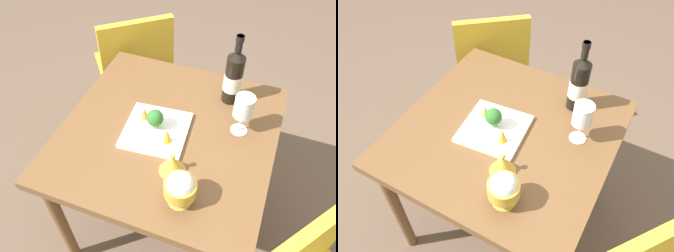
% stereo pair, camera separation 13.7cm
% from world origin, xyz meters
% --- Properties ---
extents(ground_plane, '(8.00, 8.00, 0.00)m').
position_xyz_m(ground_plane, '(0.00, 0.00, 0.00)').
color(ground_plane, brown).
extents(dining_table, '(0.85, 0.85, 0.72)m').
position_xyz_m(dining_table, '(0.00, 0.00, 0.64)').
color(dining_table, brown).
rests_on(dining_table, ground_plane).
extents(chair_by_wall, '(0.56, 0.56, 0.85)m').
position_xyz_m(chair_by_wall, '(-0.42, 0.58, 0.53)').
color(chair_by_wall, gold).
rests_on(chair_by_wall, ground_plane).
extents(wine_bottle, '(0.08, 0.08, 0.32)m').
position_xyz_m(wine_bottle, '(0.19, 0.27, 0.85)').
color(wine_bottle, black).
rests_on(wine_bottle, dining_table).
extents(wine_glass, '(0.08, 0.08, 0.18)m').
position_xyz_m(wine_glass, '(0.27, 0.11, 0.85)').
color(wine_glass, white).
rests_on(wine_glass, dining_table).
extents(rice_bowl, '(0.11, 0.11, 0.14)m').
position_xyz_m(rice_bowl, '(0.15, -0.28, 0.80)').
color(rice_bowl, gold).
rests_on(rice_bowl, dining_table).
extents(rice_bowl_lid, '(0.10, 0.10, 0.09)m').
position_xyz_m(rice_bowl_lid, '(0.08, -0.17, 0.76)').
color(rice_bowl_lid, gold).
rests_on(rice_bowl_lid, dining_table).
extents(serving_plate, '(0.27, 0.27, 0.02)m').
position_xyz_m(serving_plate, '(-0.04, -0.02, 0.73)').
color(serving_plate, white).
rests_on(serving_plate, dining_table).
extents(broccoli_floret, '(0.07, 0.07, 0.09)m').
position_xyz_m(broccoli_floret, '(-0.05, -0.01, 0.79)').
color(broccoli_floret, '#729E4C').
rests_on(broccoli_floret, serving_plate).
extents(carrot_garnish_left, '(0.03, 0.03, 0.06)m').
position_xyz_m(carrot_garnish_left, '(-0.11, 0.02, 0.77)').
color(carrot_garnish_left, orange).
rests_on(carrot_garnish_left, serving_plate).
extents(carrot_garnish_right, '(0.03, 0.03, 0.06)m').
position_xyz_m(carrot_garnish_right, '(0.02, -0.06, 0.77)').
color(carrot_garnish_right, orange).
rests_on(carrot_garnish_right, serving_plate).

